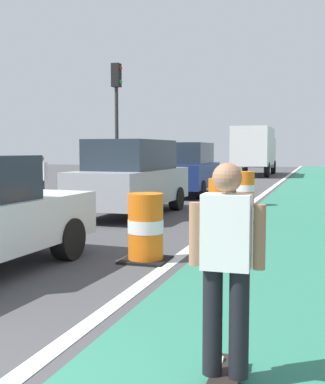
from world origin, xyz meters
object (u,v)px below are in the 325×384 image
Objects in this scene: traffic_barrel_mid at (220,202)px; delivery_truck_down_block at (255,148)px; pedestrian_crossing at (41,180)px; parked_suv_third at (187,169)px; traffic_light_corner at (117,105)px; skateboarder_on_lane at (226,267)px; traffic_barrel_back at (245,189)px; parked_suv_second at (132,177)px; traffic_barrel_front at (146,228)px.

delivery_truck_down_block reaches higher than traffic_barrel_mid.
pedestrian_crossing is (-5.70, 1.31, 0.33)m from traffic_barrel_mid.
parked_suv_third is 3.69m from traffic_light_corner.
skateboarder_on_lane reaches higher than traffic_barrel_back.
delivery_truck_down_block is (-2.14, 18.59, 1.31)m from traffic_barrel_back.
traffic_barrel_back is at bearing -47.68° from parked_suv_third.
traffic_barrel_mid is at bearing -90.11° from traffic_barrel_back.
parked_suv_second is 6.12m from parked_suv_third.
parked_suv_second is at bearing -63.22° from traffic_light_corner.
traffic_barrel_front is 12.24m from traffic_light_corner.
skateboarder_on_lane is 1.05× the size of pedestrian_crossing.
traffic_barrel_mid is 1.00× the size of traffic_barrel_back.
traffic_barrel_mid is (0.33, 4.34, 0.00)m from traffic_barrel_front.
parked_suv_third reaches higher than traffic_barrel_mid.
pedestrian_crossing is at bearing 172.10° from parked_suv_second.
skateboarder_on_lane is 0.36× the size of parked_suv_third.
traffic_barrel_back is at bearing 89.89° from traffic_barrel_mid.
parked_suv_third is at bearing 106.17° from skateboarder_on_lane.
traffic_barrel_back is 0.14× the size of delivery_truck_down_block.
traffic_barrel_front is at bearing -92.30° from traffic_barrel_back.
traffic_light_corner reaches higher than delivery_truck_down_block.
parked_suv_third is at bearing 132.32° from traffic_barrel_back.
delivery_truck_down_block is 21.61m from pedestrian_crossing.
skateboarder_on_lane is 15.75m from parked_suv_third.
parked_suv_third is 4.07m from traffic_barrel_back.
traffic_light_corner reaches higher than skateboarder_on_lane.
delivery_truck_down_block is (-2.13, 22.61, 1.31)m from traffic_barrel_mid.
traffic_barrel_back is 6.60m from traffic_light_corner.
traffic_light_corner is at bearing 86.55° from pedestrian_crossing.
pedestrian_crossing is (-3.57, -21.30, -0.98)m from delivery_truck_down_block.
skateboarder_on_lane is 9.98m from parked_suv_second.
traffic_barrel_front is 1.00× the size of traffic_barrel_mid.
skateboarder_on_lane reaches higher than traffic_barrel_mid.
traffic_light_corner is (-5.40, 2.37, 2.97)m from traffic_barrel_back.
parked_suv_third is (-4.39, 15.13, 0.12)m from skateboarder_on_lane.
traffic_barrel_front is at bearing -66.38° from parked_suv_second.
traffic_barrel_back is at bearing 25.35° from pedestrian_crossing.
traffic_light_corner reaches higher than parked_suv_second.
parked_suv_third reaches higher than skateboarder_on_lane.
parked_suv_second and parked_suv_third have the same top height.
pedestrian_crossing is (-0.31, -5.08, -2.64)m from traffic_light_corner.
skateboarder_on_lane is 12.26m from traffic_barrel_back.
delivery_truck_down_block is at bearing 88.73° from parked_suv_second.
traffic_barrel_back is (2.62, 3.13, -0.50)m from parked_suv_second.
traffic_light_corner is (-3.26, -16.22, 1.65)m from delivery_truck_down_block.
parked_suv_third is 15.64m from delivery_truck_down_block.
traffic_barrel_mid is at bearing 101.65° from skateboarder_on_lane.
traffic_barrel_front is at bearing -46.48° from pedestrian_crossing.
parked_suv_second is 4.26× the size of traffic_barrel_back.
delivery_truck_down_block is at bearing 97.06° from skateboarder_on_lane.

